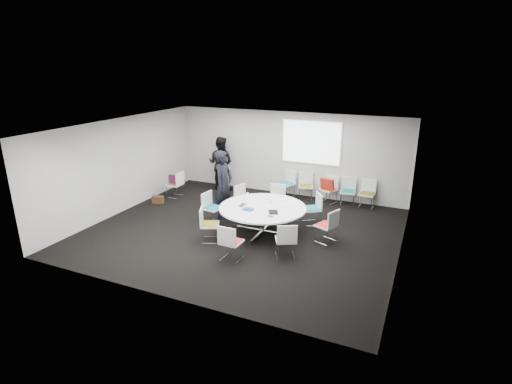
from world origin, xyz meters
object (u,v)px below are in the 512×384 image
at_px(chair_ring_e, 213,214).
at_px(chair_ring_d, 244,205).
at_px(chair_ring_a, 326,232).
at_px(chair_back_e, 366,199).
at_px(person_main, 224,184).
at_px(conference_table, 263,213).
at_px(chair_ring_h, 286,247).
at_px(chair_ring_f, 210,231).
at_px(chair_back_c, 328,194).
at_px(chair_ring_b, 312,214).
at_px(laptop, 244,205).
at_px(maroon_bag, 175,179).
at_px(cup, 270,201).
at_px(chair_back_a, 287,189).
at_px(chair_back_b, 306,191).
at_px(chair_person_back, 223,180).
at_px(person_back, 221,163).
at_px(chair_back_d, 347,197).
at_px(chair_ring_c, 277,205).
at_px(chair_ring_g, 231,249).
at_px(chair_spare_left, 176,189).
at_px(brown_bag, 158,200).

bearing_deg(chair_ring_e, chair_ring_d, 159.41).
bearing_deg(chair_ring_a, chair_ring_e, 113.07).
relative_size(chair_back_e, person_main, 0.45).
xyz_separation_m(conference_table, chair_ring_h, (1.05, -1.09, -0.27)).
relative_size(conference_table, chair_ring_f, 2.60).
height_order(conference_table, chair_back_c, chair_back_c).
xyz_separation_m(conference_table, chair_ring_e, (-1.55, 0.06, -0.27)).
relative_size(conference_table, person_main, 1.16).
height_order(chair_ring_b, chair_back_c, same).
distance_m(chair_ring_a, chair_ring_f, 2.95).
xyz_separation_m(laptop, maroon_bag, (-3.34, 1.64, -0.12)).
xyz_separation_m(chair_ring_a, cup, (-1.62, 0.24, 0.50)).
relative_size(chair_ring_f, chair_back_e, 1.00).
xyz_separation_m(chair_back_a, chair_back_b, (0.66, 0.00, 0.00)).
bearing_deg(chair_ring_b, chair_back_a, 1.25).
bearing_deg(chair_back_a, chair_back_c, -160.10).
distance_m(chair_person_back, person_back, 0.69).
relative_size(conference_table, chair_back_d, 2.60).
height_order(person_main, maroon_bag, person_main).
relative_size(chair_ring_e, chair_ring_h, 1.00).
xyz_separation_m(chair_ring_b, chair_back_a, (-1.45, 1.95, 0.00)).
height_order(chair_ring_a, person_back, person_back).
bearing_deg(chair_back_e, chair_ring_h, 77.61).
bearing_deg(chair_back_e, chair_ring_d, 35.55).
bearing_deg(chair_back_a, chair_ring_c, 120.96).
height_order(chair_back_b, laptop, chair_back_b).
bearing_deg(cup, chair_ring_g, -93.47).
bearing_deg(chair_ring_h, chair_back_d, 54.69).
relative_size(chair_ring_d, chair_back_d, 1.00).
distance_m(chair_ring_b, chair_spare_left, 4.85).
relative_size(chair_ring_e, chair_spare_left, 1.00).
bearing_deg(chair_ring_b, chair_back_b, -13.42).
bearing_deg(laptop, person_main, 51.85).
xyz_separation_m(chair_back_c, maroon_bag, (-4.84, -1.52, 0.34)).
relative_size(chair_ring_h, chair_back_e, 1.00).
distance_m(chair_ring_f, chair_back_b, 4.29).
bearing_deg(brown_bag, chair_back_b, 28.77).
bearing_deg(chair_ring_g, chair_ring_d, 111.32).
distance_m(person_main, cup, 1.58).
bearing_deg(chair_ring_c, chair_ring_h, 105.41).
bearing_deg(chair_person_back, chair_ring_c, 132.33).
relative_size(chair_ring_b, chair_ring_d, 1.00).
relative_size(chair_ring_b, person_back, 0.46).
relative_size(chair_ring_d, laptop, 2.97).
xyz_separation_m(chair_ring_f, maroon_bag, (-2.80, 2.54, 0.34)).
distance_m(chair_ring_b, person_back, 4.31).
xyz_separation_m(chair_ring_b, person_main, (-2.50, -0.52, 0.71)).
xyz_separation_m(chair_ring_f, chair_ring_g, (0.97, -0.68, 0.00)).
xyz_separation_m(chair_ring_c, maroon_bag, (-3.68, 0.10, 0.34)).
bearing_deg(brown_bag, chair_back_d, 22.31).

